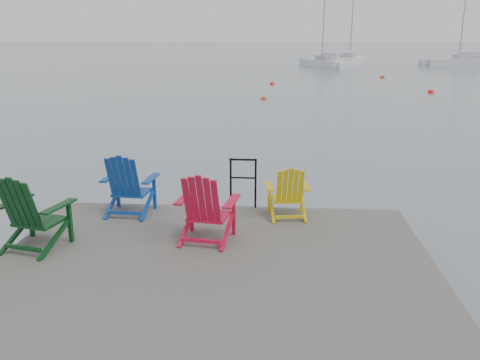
# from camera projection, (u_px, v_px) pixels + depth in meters

# --- Properties ---
(ground) EXTENTS (400.00, 400.00, 0.00)m
(ground) POSITION_uv_depth(u_px,v_px,m) (213.00, 301.00, 6.90)
(ground) COLOR slate
(ground) RESTS_ON ground
(dock) EXTENTS (6.00, 5.00, 1.40)m
(dock) POSITION_uv_depth(u_px,v_px,m) (212.00, 278.00, 6.81)
(dock) COLOR #2E2B28
(dock) RESTS_ON ground
(handrail) EXTENTS (0.48, 0.04, 0.90)m
(handrail) POSITION_uv_depth(u_px,v_px,m) (243.00, 178.00, 8.94)
(handrail) COLOR black
(handrail) RESTS_ON dock
(chair_green) EXTENTS (1.03, 0.98, 1.13)m
(chair_green) POSITION_uv_depth(u_px,v_px,m) (31.00, 212.00, 7.20)
(chair_green) COLOR #093311
(chair_green) RESTS_ON dock
(chair_blue) EXTENTS (0.90, 0.84, 1.08)m
(chair_blue) POSITION_uv_depth(u_px,v_px,m) (128.00, 184.00, 8.61)
(chair_blue) COLOR navy
(chair_blue) RESTS_ON dock
(chair_red) EXTENTS (0.95, 0.89, 1.08)m
(chair_red) POSITION_uv_depth(u_px,v_px,m) (206.00, 207.00, 7.46)
(chair_red) COLOR red
(chair_red) RESTS_ON dock
(chair_yellow) EXTENTS (0.78, 0.73, 0.91)m
(chair_yellow) POSITION_uv_depth(u_px,v_px,m) (288.00, 192.00, 8.46)
(chair_yellow) COLOR gold
(chair_yellow) RESTS_ON dock
(sailboat_near) EXTENTS (4.80, 7.04, 9.82)m
(sailboat_near) POSITION_uv_depth(u_px,v_px,m) (324.00, 64.00, 53.05)
(sailboat_near) COLOR silver
(sailboat_near) RESTS_ON ground
(sailboat_mid) EXTENTS (4.74, 8.24, 11.12)m
(sailboat_mid) POSITION_uv_depth(u_px,v_px,m) (349.00, 61.00, 58.57)
(sailboat_mid) COLOR silver
(sailboat_mid) RESTS_ON ground
(sailboat_far) EXTENTS (7.94, 2.84, 10.81)m
(sailboat_far) POSITION_uv_depth(u_px,v_px,m) (462.00, 63.00, 55.39)
(sailboat_far) COLOR #BDBDC1
(sailboat_far) RESTS_ON ground
(buoy_a) EXTENTS (0.32, 0.32, 0.32)m
(buoy_a) POSITION_uv_depth(u_px,v_px,m) (264.00, 99.00, 27.79)
(buoy_a) COLOR red
(buoy_a) RESTS_ON ground
(buoy_b) EXTENTS (0.36, 0.36, 0.36)m
(buoy_b) POSITION_uv_depth(u_px,v_px,m) (272.00, 84.00, 35.79)
(buoy_b) COLOR red
(buoy_b) RESTS_ON ground
(buoy_c) EXTENTS (0.39, 0.39, 0.39)m
(buoy_c) POSITION_uv_depth(u_px,v_px,m) (431.00, 93.00, 30.78)
(buoy_c) COLOR red
(buoy_c) RESTS_ON ground
(buoy_d) EXTENTS (0.41, 0.41, 0.41)m
(buoy_d) POSITION_uv_depth(u_px,v_px,m) (382.00, 78.00, 40.97)
(buoy_d) COLOR #BC340B
(buoy_d) RESTS_ON ground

